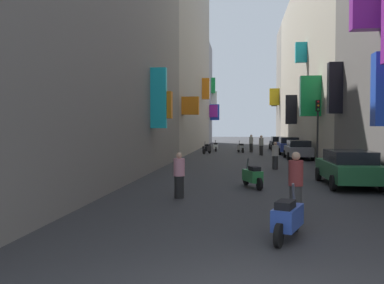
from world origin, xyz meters
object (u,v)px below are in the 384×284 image
(scooter_green, at_px, (253,176))
(pedestrian_far_away, at_px, (261,145))
(parked_car_black, at_px, (279,143))
(scooter_silver, at_px, (241,148))
(pedestrian_near_right, at_px, (179,176))
(parked_car_grey, at_px, (298,149))
(traffic_light_near_corner, at_px, (318,120))
(pedestrian_mid_street, at_px, (275,156))
(scooter_black, at_px, (207,149))
(pedestrian_near_left, at_px, (251,143))
(parked_car_blue, at_px, (288,145))
(pedestrian_crossing, at_px, (296,185))
(parked_car_green, at_px, (348,167))
(scooter_white, at_px, (216,147))
(scooter_blue, at_px, (288,218))

(scooter_green, height_order, pedestrian_far_away, pedestrian_far_away)
(parked_car_black, relative_size, pedestrian_far_away, 2.51)
(scooter_silver, height_order, pedestrian_near_right, pedestrian_near_right)
(scooter_silver, height_order, scooter_green, same)
(parked_car_grey, distance_m, traffic_light_near_corner, 4.35)
(pedestrian_near_right, relative_size, pedestrian_mid_street, 0.98)
(parked_car_grey, relative_size, pedestrian_far_away, 2.48)
(scooter_black, xyz_separation_m, pedestrian_near_left, (4.02, 2.88, 0.38))
(pedestrian_near_left, xyz_separation_m, traffic_light_near_corner, (4.03, -12.05, 2.00))
(parked_car_blue, xyz_separation_m, pedestrian_crossing, (-2.71, -26.02, 0.07))
(pedestrian_crossing, height_order, pedestrian_far_away, pedestrian_crossing)
(scooter_black, height_order, pedestrian_near_left, pedestrian_near_left)
(parked_car_green, relative_size, pedestrian_far_away, 2.64)
(scooter_green, bearing_deg, parked_car_blue, 79.93)
(parked_car_grey, bearing_deg, pedestrian_crossing, -97.84)
(scooter_green, bearing_deg, pedestrian_mid_street, 78.65)
(pedestrian_near_right, bearing_deg, scooter_white, 91.08)
(scooter_green, relative_size, pedestrian_near_right, 1.22)
(parked_car_grey, bearing_deg, traffic_light_near_corner, -79.12)
(scooter_white, bearing_deg, scooter_green, -82.96)
(parked_car_green, bearing_deg, pedestrian_far_away, 98.29)
(parked_car_grey, height_order, pedestrian_far_away, pedestrian_far_away)
(pedestrian_far_away, bearing_deg, parked_car_green, -81.71)
(parked_car_grey, relative_size, parked_car_blue, 1.05)
(parked_car_blue, relative_size, scooter_blue, 2.24)
(pedestrian_near_left, bearing_deg, pedestrian_far_away, -80.07)
(scooter_green, distance_m, traffic_light_near_corner, 12.38)
(scooter_blue, relative_size, pedestrian_far_away, 1.05)
(traffic_light_near_corner, bearing_deg, scooter_blue, -101.95)
(parked_car_blue, xyz_separation_m, parked_car_black, (-0.21, 7.15, -0.05))
(scooter_green, distance_m, pedestrian_crossing, 5.31)
(parked_car_grey, distance_m, scooter_black, 9.12)
(parked_car_green, height_order, scooter_black, parked_car_green)
(scooter_white, height_order, scooter_black, same)
(parked_car_black, distance_m, scooter_black, 10.30)
(scooter_silver, xyz_separation_m, scooter_black, (-3.02, -2.21, 0.00))
(scooter_silver, height_order, scooter_blue, same)
(parked_car_blue, xyz_separation_m, scooter_blue, (-3.15, -28.20, -0.33))
(traffic_light_near_corner, bearing_deg, pedestrian_near_left, 108.47)
(scooter_green, bearing_deg, parked_car_grey, 75.91)
(parked_car_grey, height_order, scooter_silver, parked_car_grey)
(pedestrian_near_right, xyz_separation_m, pedestrian_far_away, (3.73, 21.72, 0.09))
(scooter_green, height_order, traffic_light_near_corner, traffic_light_near_corner)
(scooter_black, bearing_deg, pedestrian_near_right, -87.42)
(pedestrian_far_away, bearing_deg, parked_car_blue, 35.76)
(scooter_white, height_order, pedestrian_near_left, pedestrian_near_left)
(scooter_silver, height_order, traffic_light_near_corner, traffic_light_near_corner)
(parked_car_blue, distance_m, scooter_silver, 4.62)
(pedestrian_mid_street, xyz_separation_m, pedestrian_far_away, (-0.24, 11.78, 0.08))
(scooter_green, relative_size, pedestrian_far_away, 1.10)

